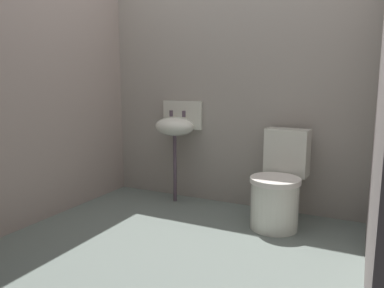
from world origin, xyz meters
TOP-DOWN VIEW (x-y plane):
  - ground_plane at (0.00, 0.00)m, footprint 2.90×2.47m
  - wall_back at (0.00, 1.08)m, footprint 2.90×0.10m
  - wall_left at (-1.30, 0.10)m, footprint 0.10×2.27m
  - toilet_near_wall at (0.58, 0.68)m, footprint 0.43×0.62m
  - sink at (-0.48, 0.87)m, footprint 0.42×0.35m

SIDE VIEW (x-z plane):
  - ground_plane at x=0.00m, z-range -0.08..0.00m
  - toilet_near_wall at x=0.58m, z-range -0.07..0.71m
  - sink at x=-0.48m, z-range 0.26..1.25m
  - wall_back at x=0.00m, z-range 0.00..2.43m
  - wall_left at x=-1.30m, z-range 0.00..2.43m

